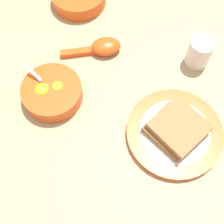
% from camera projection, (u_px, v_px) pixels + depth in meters
% --- Properties ---
extents(ground_plane, '(3.00, 3.00, 0.00)m').
position_uv_depth(ground_plane, '(100.00, 58.00, 0.82)').
color(ground_plane, tan).
extents(egg_bowl, '(0.15, 0.15, 0.07)m').
position_uv_depth(egg_bowl, '(52.00, 92.00, 0.75)').
color(egg_bowl, '#DB5119').
rests_on(egg_bowl, ground_plane).
extents(toast_plate, '(0.22, 0.22, 0.02)m').
position_uv_depth(toast_plate, '(174.00, 133.00, 0.72)').
color(toast_plate, '#DB5119').
rests_on(toast_plate, ground_plane).
extents(toast_sandwich, '(0.16, 0.15, 0.03)m').
position_uv_depth(toast_sandwich, '(176.00, 129.00, 0.70)').
color(toast_sandwich, brown).
rests_on(toast_sandwich, toast_plate).
extents(soup_spoon, '(0.16, 0.09, 0.04)m').
position_uv_depth(soup_spoon, '(102.00, 47.00, 0.82)').
color(soup_spoon, '#DB5119').
rests_on(soup_spoon, ground_plane).
extents(drinking_cup, '(0.06, 0.06, 0.08)m').
position_uv_depth(drinking_cup, '(200.00, 52.00, 0.78)').
color(drinking_cup, silver).
rests_on(drinking_cup, ground_plane).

